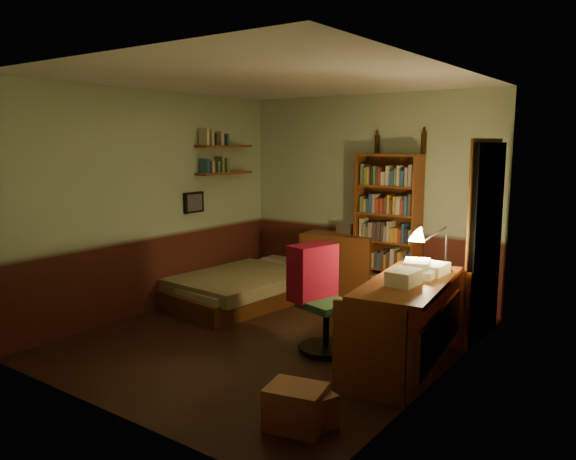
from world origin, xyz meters
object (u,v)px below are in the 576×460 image
Objects in this scene: dresser at (339,265)px; office_chair at (326,304)px; bookshelf at (387,230)px; cardboard_box_a at (296,407)px; desk_lamp at (446,242)px; mini_stereo at (348,228)px; bed at (251,276)px; desk at (408,325)px; cardboard_box_b at (309,408)px.

office_chair is at bearing -73.94° from dresser.
bookshelf is 3.42m from cardboard_box_a.
cardboard_box_a is at bearing -87.85° from desk_lamp.
cardboard_box_a is at bearing -75.35° from dresser.
office_chair is 1.52m from cardboard_box_a.
dresser is 3.60× the size of mini_stereo.
desk_lamp is 1.35× the size of cardboard_box_a.
cardboard_box_a is at bearing -37.73° from bed.
office_chair is (0.90, -1.77, 0.05)m from dresser.
desk_lamp is (1.77, -1.29, 0.18)m from mini_stereo.
desk reaches higher than cardboard_box_a.
desk is at bearing 20.23° from office_chair.
mini_stereo is at bearing 53.13° from bed.
mini_stereo is at bearing 115.31° from cardboard_box_b.
bed is at bearing 152.56° from desk.
bookshelf is (1.47, 0.88, 0.61)m from bed.
bed is 3.28m from cardboard_box_b.
desk is 2.78× the size of desk_lamp.
mini_stereo is 0.28× the size of office_chair.
desk_lamp reaches higher than cardboard_box_b.
dresser is (0.83, 0.79, 0.10)m from bed.
office_chair is at bearing -135.06° from desk_lamp.
desk_lamp is 1.59× the size of cardboard_box_b.
desk is (2.54, -0.91, 0.09)m from bed.
desk_lamp reaches higher than office_chair.
desk_lamp is 1.27m from office_chair.
bed is at bearing 135.03° from cardboard_box_a.
mini_stereo is at bearing 113.94° from cardboard_box_a.
cardboard_box_b is at bearing -50.37° from mini_stereo.
mini_stereo is (0.06, 0.12, 0.49)m from dresser.
cardboard_box_b is (1.49, -3.16, -0.78)m from mini_stereo.
desk_lamp reaches higher than bed.
mini_stereo is 2.20m from desk_lamp.
desk_lamp is at bearing -40.47° from bookshelf.
bed is 2.80m from desk_lamp.
office_chair is (0.27, -1.85, -0.46)m from bookshelf.
cardboard_box_a reaches higher than cardboard_box_b.
bed is 1.15× the size of bookshelf.
cardboard_box_b is at bearing -73.91° from dresser.
office_chair is 2.33× the size of cardboard_box_a.
mini_stereo is 0.64× the size of cardboard_box_a.
bookshelf is 3.35m from cardboard_box_b.
bookshelf is 3.41× the size of desk_lamp.
bed is at bearing 166.15° from office_chair.
cardboard_box_a is (0.60, -1.36, -0.32)m from office_chair.
dresser is 2.41m from desk.
mini_stereo is at bearing 124.30° from desk.
bookshelf is 5.44× the size of cardboard_box_b.
desk_lamp is at bearing 81.50° from cardboard_box_b.
desk is at bearing -55.87° from dresser.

